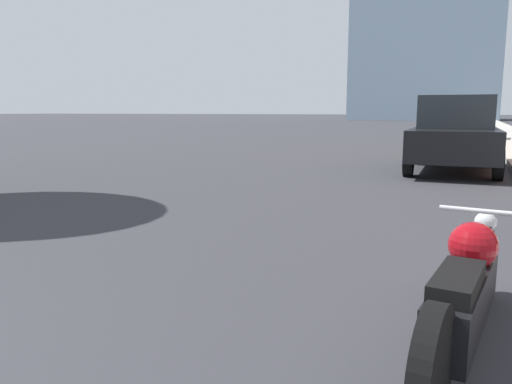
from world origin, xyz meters
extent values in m
cube|color=#B2ADA3|center=(5.83, 40.00, 0.07)|extent=(2.21, 240.00, 0.15)
cylinder|color=black|center=(3.93, 3.99, 0.30)|extent=(0.18, 0.62, 0.61)
cylinder|color=black|center=(3.70, 2.19, 0.30)|extent=(0.18, 0.62, 0.61)
cube|color=black|center=(3.81, 3.09, 0.33)|extent=(0.41, 1.40, 0.32)
sphere|color=#9E0C14|center=(3.85, 3.36, 0.60)|extent=(0.30, 0.30, 0.30)
cube|color=black|center=(3.78, 2.79, 0.53)|extent=(0.29, 0.65, 0.10)
sphere|color=silver|center=(3.93, 4.01, 0.62)|extent=(0.16, 0.16, 0.16)
cylinder|color=silver|center=(3.92, 3.89, 0.73)|extent=(0.62, 0.11, 0.04)
cube|color=black|center=(3.42, 12.87, 0.70)|extent=(1.97, 4.54, 0.69)
cube|color=#23282D|center=(3.42, 12.87, 1.42)|extent=(1.65, 2.19, 0.75)
cylinder|color=black|center=(2.50, 14.25, 0.36)|extent=(0.21, 0.71, 0.71)
cylinder|color=black|center=(4.30, 14.28, 0.36)|extent=(0.21, 0.71, 0.71)
cylinder|color=black|center=(2.55, 11.46, 0.36)|extent=(0.21, 0.71, 0.71)
cylinder|color=black|center=(4.35, 11.49, 0.36)|extent=(0.21, 0.71, 0.71)
cube|color=#BCBCC1|center=(3.76, 26.13, 0.69)|extent=(2.01, 4.52, 0.76)
cube|color=#23282D|center=(3.76, 26.13, 1.36)|extent=(1.57, 2.22, 0.58)
cylinder|color=black|center=(3.08, 27.55, 0.31)|extent=(0.25, 0.64, 0.63)
cylinder|color=black|center=(4.65, 27.42, 0.31)|extent=(0.25, 0.64, 0.63)
cylinder|color=black|center=(2.86, 24.83, 0.31)|extent=(0.25, 0.64, 0.63)
cylinder|color=black|center=(4.43, 24.70, 0.31)|extent=(0.25, 0.64, 0.63)
cube|color=#1E6B33|center=(3.68, 36.82, 0.63)|extent=(2.04, 4.34, 0.65)
cube|color=#23282D|center=(3.68, 36.82, 1.33)|extent=(1.59, 2.14, 0.74)
cylinder|color=black|center=(2.78, 38.04, 0.31)|extent=(0.26, 0.63, 0.61)
cylinder|color=black|center=(4.34, 38.19, 0.31)|extent=(0.26, 0.63, 0.61)
cylinder|color=black|center=(3.02, 35.45, 0.31)|extent=(0.26, 0.63, 0.61)
cylinder|color=black|center=(4.58, 35.59, 0.31)|extent=(0.26, 0.63, 0.61)
camera|label=1|loc=(3.80, -0.02, 1.45)|focal=35.00mm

